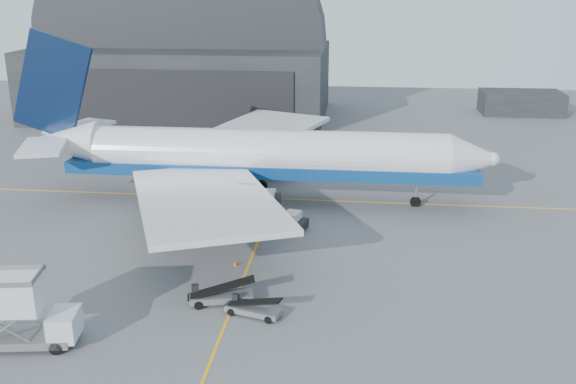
# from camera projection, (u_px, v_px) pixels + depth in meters

# --- Properties ---
(ground) EXTENTS (200.00, 200.00, 0.00)m
(ground) POSITION_uv_depth(u_px,v_px,m) (243.00, 278.00, 51.82)
(ground) COLOR #565659
(ground) RESTS_ON ground
(taxi_lines) EXTENTS (80.00, 42.12, 0.02)m
(taxi_lines) POSITION_uv_depth(u_px,v_px,m) (265.00, 222.00, 63.77)
(taxi_lines) COLOR gold
(taxi_lines) RESTS_ON ground
(hangar) EXTENTS (50.00, 28.30, 28.00)m
(hangar) POSITION_uv_depth(u_px,v_px,m) (183.00, 60.00, 112.37)
(hangar) COLOR black
(hangar) RESTS_ON ground
(distant_bldg_a) EXTENTS (14.00, 8.00, 4.00)m
(distant_bldg_a) POSITION_uv_depth(u_px,v_px,m) (520.00, 114.00, 115.88)
(distant_bldg_a) COLOR black
(distant_bldg_a) RESTS_ON ground
(airliner) EXTENTS (52.17, 50.59, 18.31)m
(airliner) POSITION_uv_depth(u_px,v_px,m) (250.00, 155.00, 68.63)
(airliner) COLOR white
(airliner) RESTS_ON ground
(catering_truck) EXTENTS (7.40, 3.66, 4.87)m
(catering_truck) POSITION_uv_depth(u_px,v_px,m) (17.00, 312.00, 41.57)
(catering_truck) COLOR slate
(catering_truck) RESTS_ON ground
(pushback_tug) EXTENTS (4.29, 3.12, 1.79)m
(pushback_tug) POSITION_uv_depth(u_px,v_px,m) (288.00, 222.00, 62.05)
(pushback_tug) COLOR black
(pushback_tug) RESTS_ON ground
(belt_loader_a) EXTENTS (5.12, 2.69, 1.91)m
(belt_loader_a) POSITION_uv_depth(u_px,v_px,m) (221.00, 296.00, 47.75)
(belt_loader_a) COLOR slate
(belt_loader_a) RESTS_ON ground
(belt_loader_b) EXTENTS (4.37, 2.41, 1.63)m
(belt_loader_b) POSITION_uv_depth(u_px,v_px,m) (253.00, 309.00, 46.03)
(belt_loader_b) COLOR slate
(belt_loader_b) RESTS_ON ground
(traffic_cone) EXTENTS (0.34, 0.34, 0.49)m
(traffic_cone) POSITION_uv_depth(u_px,v_px,m) (235.00, 263.00, 54.12)
(traffic_cone) COLOR #E64E07
(traffic_cone) RESTS_ON ground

